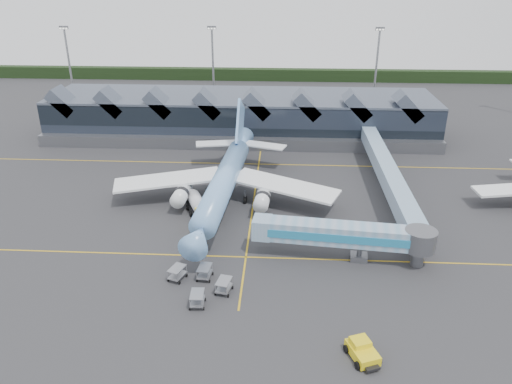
# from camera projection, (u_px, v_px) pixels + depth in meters

# --- Properties ---
(ground) EXTENTS (260.00, 260.00, 0.00)m
(ground) POSITION_uv_depth(u_px,v_px,m) (250.00, 230.00, 77.49)
(ground) COLOR #28282B
(ground) RESTS_ON ground
(taxi_stripes) EXTENTS (120.00, 60.00, 0.01)m
(taxi_stripes) POSITION_uv_depth(u_px,v_px,m) (254.00, 202.00, 86.57)
(taxi_stripes) COLOR gold
(taxi_stripes) RESTS_ON ground
(tree_line_far) EXTENTS (260.00, 4.00, 4.00)m
(tree_line_far) POSITION_uv_depth(u_px,v_px,m) (270.00, 75.00, 176.53)
(tree_line_far) COLOR black
(tree_line_far) RESTS_ON ground
(terminal) EXTENTS (90.00, 22.25, 12.52)m
(terminal) POSITION_uv_depth(u_px,v_px,m) (242.00, 115.00, 118.71)
(terminal) COLOR black
(terminal) RESTS_ON ground
(light_masts) EXTENTS (132.40, 42.56, 22.45)m
(light_masts) POSITION_uv_depth(u_px,v_px,m) (347.00, 71.00, 128.26)
(light_masts) COLOR gray
(light_masts) RESTS_ON ground
(main_airliner) EXTENTS (39.39, 45.41, 14.58)m
(main_airliner) POSITION_uv_depth(u_px,v_px,m) (225.00, 179.00, 84.98)
(main_airliner) COLOR #6AA3D7
(main_airliner) RESTS_ON ground
(jet_bridge) EXTENTS (24.89, 6.16, 5.49)m
(jet_bridge) POSITION_uv_depth(u_px,v_px,m) (353.00, 236.00, 68.14)
(jet_bridge) COLOR #709CBB
(jet_bridge) RESTS_ON ground
(fuel_truck) EXTENTS (5.61, 9.20, 3.16)m
(fuel_truck) POSITION_uv_depth(u_px,v_px,m) (198.00, 206.00, 81.09)
(fuel_truck) COLOR black
(fuel_truck) RESTS_ON ground
(pushback_tug) EXTENTS (3.76, 4.71, 1.90)m
(pushback_tug) POSITION_uv_depth(u_px,v_px,m) (362.00, 351.00, 51.96)
(pushback_tug) COLOR yellow
(pushback_tug) RESTS_ON ground
(baggage_carts) EXTENTS (8.69, 8.35, 1.74)m
(baggage_carts) POSITION_uv_depth(u_px,v_px,m) (201.00, 282.00, 63.07)
(baggage_carts) COLOR gray
(baggage_carts) RESTS_ON ground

